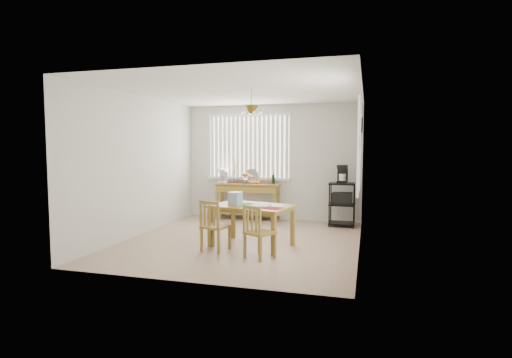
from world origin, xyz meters
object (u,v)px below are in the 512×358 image
(wire_cart, at_px, (342,200))
(chair_right, at_px, (258,232))
(sideboard, at_px, (248,192))
(dining_table, at_px, (252,210))
(cart_items, at_px, (343,175))
(chair_left, at_px, (214,226))

(wire_cart, height_order, chair_right, wire_cart)
(sideboard, distance_m, dining_table, 2.48)
(cart_items, distance_m, chair_right, 3.08)
(wire_cart, relative_size, chair_right, 1.14)
(wire_cart, distance_m, chair_left, 3.16)
(sideboard, xyz_separation_m, chair_right, (1.07, -3.03, -0.22))
(sideboard, relative_size, cart_items, 3.91)
(sideboard, relative_size, dining_table, 1.01)
(chair_left, bearing_deg, wire_cart, 54.68)
(sideboard, relative_size, wire_cart, 1.61)
(dining_table, bearing_deg, cart_items, 57.87)
(wire_cart, distance_m, dining_table, 2.51)
(sideboard, distance_m, wire_cart, 2.13)
(sideboard, bearing_deg, dining_table, -71.77)
(cart_items, xyz_separation_m, chair_left, (-1.82, -2.58, -0.68))
(sideboard, distance_m, chair_left, 2.83)
(chair_left, xyz_separation_m, chair_right, (0.78, -0.23, -0.01))
(wire_cart, relative_size, chair_left, 1.12)
(cart_items, height_order, dining_table, cart_items)
(sideboard, height_order, cart_items, cart_items)
(chair_right, bearing_deg, sideboard, 109.52)
(cart_items, relative_size, chair_left, 0.46)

